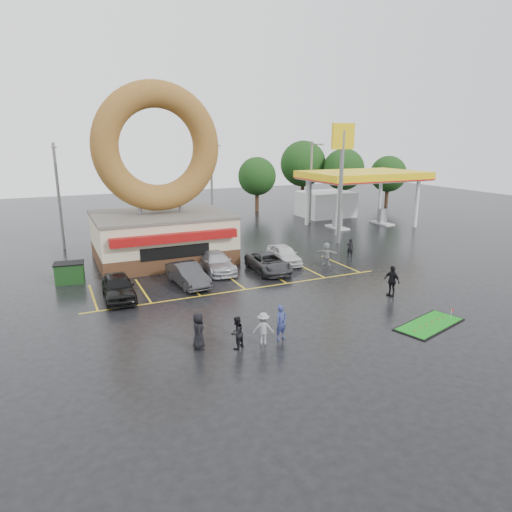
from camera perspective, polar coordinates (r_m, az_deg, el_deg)
name	(u,v)px	position (r m, az deg, el deg)	size (l,w,h in m)	color
ground	(269,307)	(26.27, 1.64, -6.38)	(120.00, 120.00, 0.00)	black
donut_shop	(160,203)	(36.16, -11.86, 6.45)	(10.20, 8.70, 13.50)	#472B19
gas_station	(346,189)	(53.19, 11.16, 8.18)	(12.30, 13.65, 5.90)	silver
shell_sign	(342,161)	(41.59, 10.69, 11.57)	(2.20, 0.36, 10.60)	slate
streetlight_left	(59,194)	(42.15, -23.45, 7.12)	(0.40, 2.21, 9.00)	slate
streetlight_mid	(212,186)	(45.64, -5.52, 8.73)	(0.40, 2.21, 9.00)	slate
streetlight_right	(311,180)	(51.69, 6.93, 9.38)	(0.40, 2.21, 9.00)	slate
tree_far_a	(344,170)	(63.88, 10.89, 10.57)	(5.60, 5.60, 8.00)	#332114
tree_far_b	(388,174)	(66.04, 16.20, 9.82)	(4.90, 4.90, 7.00)	#332114
tree_far_c	(303,164)	(65.02, 5.91, 11.39)	(6.30, 6.30, 9.00)	#332114
tree_far_d	(257,176)	(59.64, 0.12, 9.93)	(4.90, 4.90, 7.00)	#332114
car_black	(118,287)	(28.50, -16.83, -3.73)	(1.77, 4.39, 1.49)	black
car_dgrey	(188,274)	(30.12, -8.54, -2.30)	(1.54, 4.43, 1.46)	#2B2B2E
car_silver	(216,262)	(32.96, -4.98, -0.77)	(1.95, 4.80, 1.39)	#B2B2B7
car_grey	(268,263)	(32.79, 1.55, -0.85)	(2.21, 4.79, 1.33)	#2F2F32
car_white	(284,254)	(35.03, 3.52, 0.21)	(1.68, 4.17, 1.42)	silver
person_blue	(281,322)	(21.97, 3.18, -8.28)	(0.63, 0.42, 1.74)	navy
person_blackjkt	(237,333)	(21.10, -2.44, -9.56)	(0.75, 0.58, 1.54)	black
person_hoodie	(263,328)	(21.50, 0.92, -9.05)	(1.01, 0.58, 1.56)	gray
person_bystander	(198,331)	(21.23, -7.21, -9.25)	(0.84, 0.55, 1.72)	black
person_cameraman	(392,281)	(28.97, 16.60, -2.99)	(1.11, 0.46, 1.90)	black
person_walker_near	(326,254)	(34.85, 8.79, 0.27)	(1.63, 0.52, 1.75)	gray
person_walker_far	(350,248)	(37.59, 11.67, 1.01)	(0.56, 0.36, 1.52)	black
dumpster	(70,273)	(32.78, -22.26, -2.00)	(1.80, 1.20, 1.30)	#183D17
putting_green	(430,324)	(25.49, 20.87, -7.98)	(4.47, 2.87, 0.52)	black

